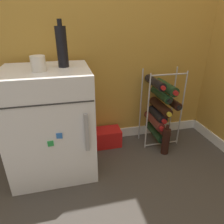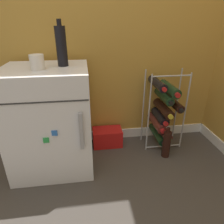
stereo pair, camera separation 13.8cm
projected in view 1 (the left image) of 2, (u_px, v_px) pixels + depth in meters
ground_plane at (136, 184)px, 1.43m from camera, size 14.00×14.00×0.00m
mini_fridge at (51, 123)px, 1.45m from camera, size 0.58×0.53×0.78m
wine_rack at (160, 109)px, 1.79m from camera, size 0.33×0.33×0.69m
soda_box at (106, 137)px, 1.85m from camera, size 0.26×0.16×0.16m
fridge_top_cup at (38, 64)px, 1.20m from camera, size 0.09×0.09×0.09m
fridge_top_bottle at (62, 47)px, 1.28m from camera, size 0.07×0.07×0.29m
loose_bottle_floor at (166, 141)px, 1.71m from camera, size 0.07×0.07×0.28m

